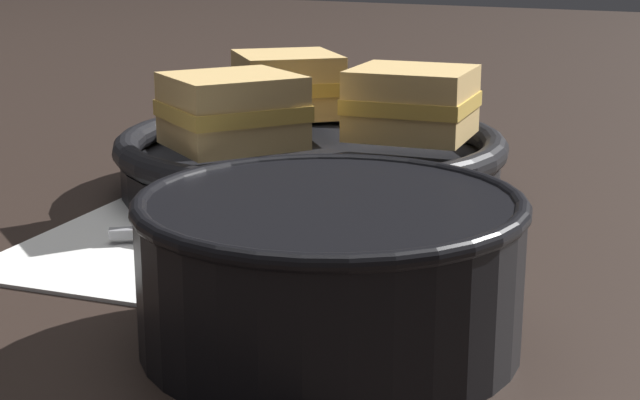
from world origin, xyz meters
name	(u,v)px	position (x,y,z in m)	size (l,w,h in m)	color
ground_plane	(233,249)	(0.00, 0.00, 0.00)	(4.00, 4.00, 0.00)	black
napkin	(230,243)	(0.00, 0.00, 0.00)	(0.26, 0.23, 0.00)	white
soup_bowl	(330,259)	(0.11, -0.09, 0.04)	(0.17, 0.17, 0.07)	black
spoon	(289,226)	(0.02, 0.03, 0.01)	(0.13, 0.11, 0.01)	#9E9EA3
skillet	(311,160)	(-0.03, 0.14, 0.02)	(0.27, 0.27, 0.04)	black
sandwich_near_left	(287,84)	(-0.08, 0.19, 0.06)	(0.11, 0.11, 0.05)	#DBB26B
sandwich_near_right	(232,111)	(-0.05, 0.07, 0.06)	(0.10, 0.11, 0.05)	#DBB26B
sandwich_far_left	(412,103)	(0.04, 0.16, 0.06)	(0.09, 0.09, 0.05)	#DBB26B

